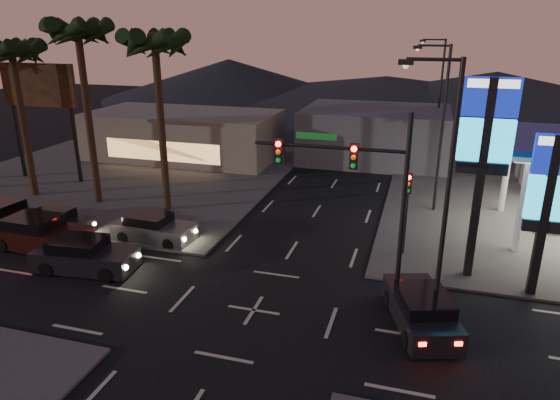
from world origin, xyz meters
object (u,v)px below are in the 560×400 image
(traffic_signal_mast, at_px, (359,181))
(car_lane_b_rear, at_px, (3,217))
(car_lane_a_front, at_px, (84,256))
(car_lane_b_mid, at_px, (57,222))
(pylon_sign_short, at_px, (549,192))
(suv_station, at_px, (421,310))
(car_lane_a_mid, at_px, (39,234))
(pylon_sign_tall, at_px, (485,141))
(car_lane_b_front, at_px, (153,228))

(traffic_signal_mast, xyz_separation_m, car_lane_b_rear, (-20.18, 2.14, -4.46))
(car_lane_a_front, xyz_separation_m, car_lane_b_mid, (-4.37, 3.48, -0.11))
(pylon_sign_short, height_order, suv_station, pylon_sign_short)
(traffic_signal_mast, xyz_separation_m, car_lane_a_mid, (-16.40, 0.64, -4.44))
(pylon_sign_tall, xyz_separation_m, car_lane_b_mid, (-21.70, -0.87, -5.78))
(pylon_sign_short, bearing_deg, car_lane_a_mid, -175.48)
(pylon_sign_short, bearing_deg, car_lane_b_mid, 179.69)
(pylon_sign_tall, relative_size, traffic_signal_mast, 1.12)
(pylon_sign_tall, distance_m, car_lane_a_mid, 22.06)
(pylon_sign_tall, relative_size, car_lane_a_front, 1.82)
(car_lane_a_front, xyz_separation_m, car_lane_a_mid, (-3.82, 1.48, 0.06))
(car_lane_b_front, bearing_deg, pylon_sign_short, -2.06)
(traffic_signal_mast, height_order, car_lane_b_front, traffic_signal_mast)
(pylon_sign_short, bearing_deg, traffic_signal_mast, -160.87)
(car_lane_b_rear, height_order, suv_station, car_lane_b_rear)
(pylon_sign_tall, height_order, car_lane_a_mid, pylon_sign_tall)
(pylon_sign_tall, bearing_deg, suv_station, -112.62)
(car_lane_a_front, distance_m, car_lane_a_mid, 4.10)
(car_lane_b_mid, relative_size, suv_station, 0.85)
(car_lane_b_front, bearing_deg, car_lane_a_mid, -153.74)
(pylon_sign_tall, bearing_deg, car_lane_a_front, -165.91)
(car_lane_a_front, relative_size, suv_station, 1.01)
(pylon_sign_short, bearing_deg, car_lane_b_front, 177.94)
(car_lane_a_front, distance_m, car_lane_b_mid, 5.59)
(traffic_signal_mast, height_order, car_lane_b_rear, traffic_signal_mast)
(traffic_signal_mast, distance_m, car_lane_b_mid, 17.77)
(traffic_signal_mast, relative_size, car_lane_b_front, 1.75)
(pylon_sign_short, distance_m, traffic_signal_mast, 7.69)
(car_lane_a_mid, relative_size, car_lane_b_front, 1.15)
(car_lane_a_front, xyz_separation_m, car_lane_b_front, (1.32, 4.01, -0.05))
(car_lane_a_mid, distance_m, car_lane_b_mid, 2.08)
(car_lane_b_front, bearing_deg, traffic_signal_mast, -15.77)
(car_lane_b_front, bearing_deg, car_lane_b_rear, -173.33)
(pylon_sign_tall, distance_m, car_lane_a_front, 18.74)
(car_lane_b_mid, relative_size, car_lane_b_rear, 0.79)
(pylon_sign_short, distance_m, car_lane_b_mid, 24.53)
(car_lane_a_mid, xyz_separation_m, car_lane_b_mid, (-0.55, 2.00, -0.17))
(car_lane_a_mid, bearing_deg, traffic_signal_mast, -2.24)
(pylon_sign_tall, distance_m, suv_station, 7.67)
(pylon_sign_short, bearing_deg, car_lane_a_front, -170.41)
(car_lane_b_front, relative_size, suv_station, 0.93)
(car_lane_a_mid, height_order, suv_station, car_lane_a_mid)
(car_lane_a_mid, xyz_separation_m, car_lane_b_rear, (-3.78, 1.49, -0.02))
(pylon_sign_short, xyz_separation_m, car_lane_a_mid, (-23.65, -1.87, -3.87))
(car_lane_a_front, bearing_deg, car_lane_a_mid, 158.87)
(pylon_sign_tall, relative_size, car_lane_b_front, 1.97)
(car_lane_a_front, relative_size, car_lane_b_mid, 1.19)
(pylon_sign_short, xyz_separation_m, car_lane_b_front, (-18.50, 0.67, -3.98))
(pylon_sign_tall, xyz_separation_m, suv_station, (-1.98, -4.74, -5.69))
(car_lane_b_front, relative_size, car_lane_b_rear, 0.87)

